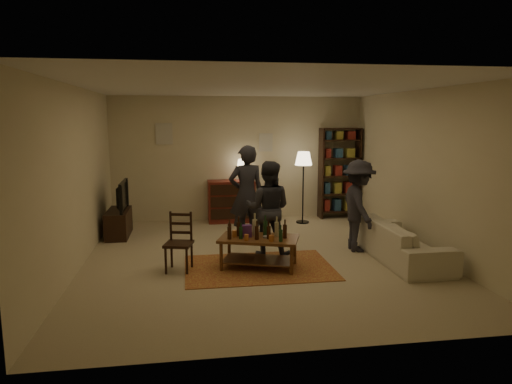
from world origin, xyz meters
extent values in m
plane|color=#C6B793|center=(0.00, 0.00, 0.00)|extent=(6.00, 6.00, 0.00)
plane|color=beige|center=(0.00, 3.00, 1.35)|extent=(5.50, 0.00, 5.50)
plane|color=beige|center=(-2.75, 0.00, 1.35)|extent=(0.00, 6.00, 6.00)
plane|color=beige|center=(2.75, 0.00, 1.35)|extent=(0.00, 6.00, 6.00)
plane|color=beige|center=(0.00, -3.00, 1.35)|extent=(5.50, 0.00, 5.50)
plane|color=white|center=(0.00, 0.00, 2.70)|extent=(6.00, 6.00, 0.00)
cube|color=beige|center=(-1.60, 2.98, 1.90)|extent=(0.35, 0.03, 0.45)
cube|color=beige|center=(0.60, 2.98, 1.70)|extent=(0.30, 0.03, 0.40)
cube|color=maroon|center=(-0.10, -0.47, 0.01)|extent=(2.20, 1.50, 0.01)
cube|color=brown|center=(-0.10, -0.47, 0.45)|extent=(1.29, 0.97, 0.04)
cube|color=brown|center=(-0.10, -0.47, 0.13)|extent=(1.17, 0.84, 0.02)
cylinder|color=brown|center=(-0.67, -0.54, 0.22)|extent=(0.05, 0.05, 0.43)
cylinder|color=brown|center=(0.31, -0.88, 0.22)|extent=(0.05, 0.05, 0.43)
cylinder|color=brown|center=(-0.51, -0.06, 0.22)|extent=(0.05, 0.05, 0.43)
cylinder|color=brown|center=(0.47, -0.39, 0.22)|extent=(0.05, 0.05, 0.43)
cylinder|color=#BD672B|center=(-0.46, -0.38, 0.52)|extent=(0.07, 0.07, 0.10)
cylinder|color=#BD672B|center=(-0.31, -0.61, 0.52)|extent=(0.07, 0.07, 0.09)
cylinder|color=#BD672B|center=(0.03, -0.29, 0.53)|extent=(0.07, 0.07, 0.11)
cylinder|color=#BD672B|center=(0.04, -0.72, 0.52)|extent=(0.07, 0.07, 0.09)
cube|color=#572E80|center=(-0.27, -0.39, 0.56)|extent=(0.14, 0.09, 0.18)
cylinder|color=gray|center=(0.01, -0.53, 0.48)|extent=(0.12, 0.12, 0.03)
cube|color=black|center=(-1.28, -0.43, 0.41)|extent=(0.46, 0.46, 0.04)
cylinder|color=black|center=(-1.47, -0.54, 0.20)|extent=(0.04, 0.04, 0.40)
cylinder|color=black|center=(-1.17, -0.62, 0.20)|extent=(0.04, 0.04, 0.40)
cylinder|color=black|center=(-1.40, -0.24, 0.20)|extent=(0.04, 0.04, 0.40)
cylinder|color=black|center=(-1.10, -0.32, 0.20)|extent=(0.04, 0.04, 0.40)
cube|color=black|center=(-1.25, -0.28, 0.65)|extent=(0.31, 0.10, 0.45)
cube|color=black|center=(-2.45, 1.80, 0.25)|extent=(0.40, 1.00, 0.50)
imported|color=black|center=(-2.43, 1.80, 0.78)|extent=(0.13, 0.97, 0.56)
cube|color=maroon|center=(-0.20, 2.72, 0.45)|extent=(1.00, 0.48, 0.90)
cube|color=black|center=(-0.20, 2.47, 0.22)|extent=(0.92, 0.02, 0.22)
cube|color=black|center=(-0.20, 2.47, 0.48)|extent=(0.92, 0.02, 0.22)
cube|color=black|center=(-0.20, 2.47, 0.74)|extent=(0.92, 0.02, 0.22)
cylinder|color=black|center=(0.05, 2.72, 0.92)|extent=(0.12, 0.12, 0.04)
cylinder|color=black|center=(0.05, 2.72, 1.05)|extent=(0.02, 0.02, 0.22)
cone|color=#FFE5B2|center=(0.05, 2.72, 1.26)|extent=(0.26, 0.26, 0.20)
cube|color=black|center=(1.82, 2.78, 1.00)|extent=(0.04, 0.34, 2.00)
cube|color=black|center=(2.68, 2.78, 1.00)|extent=(0.04, 0.34, 2.00)
cube|color=black|center=(2.25, 2.78, 0.15)|extent=(0.90, 0.34, 0.03)
cube|color=black|center=(2.25, 2.78, 0.55)|extent=(0.90, 0.34, 0.03)
cube|color=black|center=(2.25, 2.78, 0.95)|extent=(0.90, 0.34, 0.03)
cube|color=black|center=(2.25, 2.78, 1.35)|extent=(0.90, 0.34, 0.03)
cube|color=black|center=(2.25, 2.78, 1.75)|extent=(0.90, 0.34, 0.03)
cube|color=black|center=(2.25, 2.78, 2.00)|extent=(0.90, 0.34, 0.03)
cube|color=maroon|center=(1.95, 2.78, 0.29)|extent=(0.12, 0.22, 0.26)
cube|color=navy|center=(2.20, 2.78, 0.29)|extent=(0.15, 0.22, 0.26)
cube|color=#A49936|center=(2.47, 2.78, 0.29)|extent=(0.18, 0.22, 0.26)
cube|color=navy|center=(1.95, 2.78, 0.69)|extent=(0.12, 0.22, 0.24)
cube|color=#A49936|center=(2.20, 2.78, 0.69)|extent=(0.15, 0.22, 0.24)
cube|color=maroon|center=(2.47, 2.78, 0.69)|extent=(0.18, 0.22, 0.24)
cube|color=#A49936|center=(1.95, 2.78, 1.07)|extent=(0.12, 0.22, 0.22)
cube|color=maroon|center=(2.20, 2.78, 1.07)|extent=(0.15, 0.22, 0.22)
cube|color=navy|center=(2.47, 2.78, 1.07)|extent=(0.18, 0.22, 0.22)
cube|color=maroon|center=(1.95, 2.78, 1.47)|extent=(0.12, 0.22, 0.20)
cube|color=navy|center=(2.20, 2.78, 1.47)|extent=(0.15, 0.22, 0.20)
cube|color=#A49936|center=(2.47, 2.78, 1.47)|extent=(0.18, 0.22, 0.20)
cube|color=navy|center=(1.95, 2.78, 1.85)|extent=(0.12, 0.22, 0.18)
cube|color=#A49936|center=(2.20, 2.78, 1.85)|extent=(0.15, 0.22, 0.18)
cube|color=maroon|center=(2.47, 2.78, 1.85)|extent=(0.18, 0.22, 0.18)
cylinder|color=black|center=(1.30, 2.36, 0.01)|extent=(0.28, 0.28, 0.03)
cylinder|color=black|center=(1.30, 2.36, 0.67)|extent=(0.03, 0.03, 1.35)
cone|color=#FFE5B2|center=(1.30, 2.36, 1.39)|extent=(0.36, 0.36, 0.28)
imported|color=beige|center=(2.20, -0.40, 0.30)|extent=(0.81, 2.08, 0.61)
imported|color=#25252C|center=(-0.10, 0.98, 0.88)|extent=(0.69, 0.50, 1.76)
imported|color=#2A2B33|center=(0.15, 0.16, 0.78)|extent=(0.90, 0.79, 1.55)
imported|color=#28272F|center=(1.70, 0.19, 0.77)|extent=(0.62, 1.02, 1.55)
camera|label=1|loc=(-1.14, -6.98, 2.22)|focal=32.00mm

